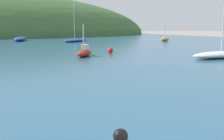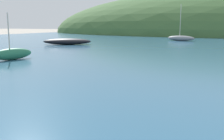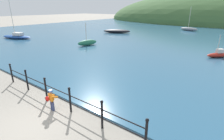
{
  "view_description": "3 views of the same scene",
  "coord_description": "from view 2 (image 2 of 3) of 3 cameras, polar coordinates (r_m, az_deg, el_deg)",
  "views": [
    {
      "loc": [
        -2.31,
        -0.15,
        1.99
      ],
      "look_at": [
        0.95,
        5.7,
        0.88
      ],
      "focal_mm": 42.0,
      "sensor_mm": 36.0,
      "label": 1
    },
    {
      "loc": [
        2.66,
        0.64,
        2.13
      ],
      "look_at": [
        -0.13,
        6.75,
        0.96
      ],
      "focal_mm": 42.0,
      "sensor_mm": 36.0,
      "label": 2
    },
    {
      "loc": [
        6.01,
        -2.71,
        4.38
      ],
      "look_at": [
        0.47,
        4.55,
        1.11
      ],
      "focal_mm": 28.0,
      "sensor_mm": 36.0,
      "label": 3
    }
  ],
  "objects": [
    {
      "name": "water",
      "position": [
        31.54,
        19.72,
        5.55
      ],
      "size": [
        80.0,
        60.0,
        0.1
      ],
      "primitive_type": "cube",
      "color": "#2D5B7A",
      "rests_on": "ground"
    },
    {
      "name": "boat_red_dinghy",
      "position": [
        16.3,
        -20.94,
        3.31
      ],
      "size": [
        1.25,
        2.6,
        2.68
      ],
      "color": "#287551",
      "rests_on": "water"
    },
    {
      "name": "boat_far_left",
      "position": [
        27.11,
        -9.72,
        6.14
      ],
      "size": [
        4.94,
        3.44,
        0.63
      ],
      "color": "black",
      "rests_on": "water"
    },
    {
      "name": "boat_nearest_quay",
      "position": [
        34.08,
        14.78,
        6.75
      ],
      "size": [
        3.59,
        1.62,
        4.47
      ],
      "color": "gray",
      "rests_on": "water"
    },
    {
      "name": "far_hillside",
      "position": [
        64.56,
        22.32,
        7.29
      ],
      "size": [
        82.86,
        45.57,
        19.4
      ],
      "color": "#3D6033",
      "rests_on": "ground"
    }
  ]
}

